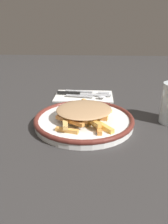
% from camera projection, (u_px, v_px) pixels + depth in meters
% --- Properties ---
extents(ground_plane, '(2.60, 2.60, 0.00)m').
position_uv_depth(ground_plane, '(84.00, 125.00, 0.65)').
color(ground_plane, '#312F2E').
extents(plate, '(0.28, 0.28, 0.03)m').
position_uv_depth(plate, '(84.00, 120.00, 0.65)').
color(plate, white).
rests_on(plate, ground_plane).
extents(fries_heap, '(0.23, 0.22, 0.04)m').
position_uv_depth(fries_heap, '(86.00, 112.00, 0.64)').
color(fries_heap, gold).
rests_on(fries_heap, plate).
extents(napkin, '(0.14, 0.22, 0.01)m').
position_uv_depth(napkin, '(84.00, 96.00, 0.88)').
color(napkin, white).
rests_on(napkin, ground_plane).
extents(fork, '(0.04, 0.18, 0.01)m').
position_uv_depth(fork, '(87.00, 92.00, 0.90)').
color(fork, silver).
rests_on(fork, napkin).
extents(knife, '(0.04, 0.21, 0.01)m').
position_uv_depth(knife, '(79.00, 93.00, 0.88)').
color(knife, black).
rests_on(knife, napkin).
extents(spoon, '(0.04, 0.15, 0.01)m').
position_uv_depth(spoon, '(93.00, 96.00, 0.85)').
color(spoon, silver).
rests_on(spoon, napkin).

